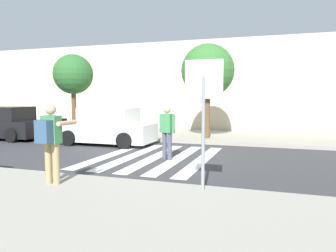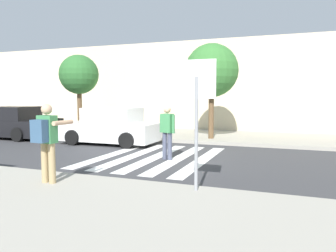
{
  "view_description": "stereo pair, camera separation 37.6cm",
  "coord_description": "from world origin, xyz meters",
  "px_view_note": "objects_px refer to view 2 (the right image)",
  "views": [
    {
      "loc": [
        3.89,
        -9.91,
        2.03
      ],
      "look_at": [
        0.6,
        -0.2,
        1.1
      ],
      "focal_mm": 35.0,
      "sensor_mm": 36.0,
      "label": 1
    },
    {
      "loc": [
        4.25,
        -9.78,
        2.03
      ],
      "look_at": [
        0.6,
        -0.2,
        1.1
      ],
      "focal_mm": 35.0,
      "sensor_mm": 36.0,
      "label": 2
    }
  ],
  "objects_px": {
    "parked_car_white": "(110,127)",
    "street_tree_center": "(212,71)",
    "pedestrian_crossing": "(167,130)",
    "stop_sign": "(197,96)",
    "parked_car_black": "(12,123)",
    "street_tree_west": "(79,75)",
    "photographer_with_backpack": "(47,136)"
  },
  "relations": [
    {
      "from": "stop_sign",
      "to": "parked_car_black",
      "type": "bearing_deg",
      "value": 151.96
    },
    {
      "from": "parked_car_black",
      "to": "street_tree_center",
      "type": "bearing_deg",
      "value": 14.04
    },
    {
      "from": "pedestrian_crossing",
      "to": "street_tree_west",
      "type": "distance_m",
      "value": 8.37
    },
    {
      "from": "stop_sign",
      "to": "street_tree_center",
      "type": "bearing_deg",
      "value": 101.36
    },
    {
      "from": "photographer_with_backpack",
      "to": "parked_car_black",
      "type": "bearing_deg",
      "value": 140.32
    },
    {
      "from": "photographer_with_backpack",
      "to": "parked_car_white",
      "type": "bearing_deg",
      "value": 109.42
    },
    {
      "from": "pedestrian_crossing",
      "to": "parked_car_white",
      "type": "bearing_deg",
      "value": 145.84
    },
    {
      "from": "stop_sign",
      "to": "pedestrian_crossing",
      "type": "relative_size",
      "value": 1.51
    },
    {
      "from": "photographer_with_backpack",
      "to": "pedestrian_crossing",
      "type": "height_order",
      "value": "photographer_with_backpack"
    },
    {
      "from": "photographer_with_backpack",
      "to": "street_tree_center",
      "type": "distance_m",
      "value": 9.14
    },
    {
      "from": "parked_car_black",
      "to": "photographer_with_backpack",
      "type": "bearing_deg",
      "value": -39.68
    },
    {
      "from": "pedestrian_crossing",
      "to": "parked_car_black",
      "type": "relative_size",
      "value": 0.42
    },
    {
      "from": "parked_car_white",
      "to": "parked_car_black",
      "type": "bearing_deg",
      "value": -180.0
    },
    {
      "from": "pedestrian_crossing",
      "to": "stop_sign",
      "type": "bearing_deg",
      "value": -60.56
    },
    {
      "from": "street_tree_west",
      "to": "pedestrian_crossing",
      "type": "bearing_deg",
      "value": -34.65
    },
    {
      "from": "parked_car_white",
      "to": "photographer_with_backpack",
      "type": "bearing_deg",
      "value": -70.58
    },
    {
      "from": "parked_car_black",
      "to": "pedestrian_crossing",
      "type": "bearing_deg",
      "value": -14.79
    },
    {
      "from": "stop_sign",
      "to": "street_tree_west",
      "type": "relative_size",
      "value": 0.65
    },
    {
      "from": "parked_car_white",
      "to": "street_tree_center",
      "type": "relative_size",
      "value": 0.97
    },
    {
      "from": "parked_car_black",
      "to": "street_tree_west",
      "type": "bearing_deg",
      "value": 43.2
    },
    {
      "from": "photographer_with_backpack",
      "to": "parked_car_white",
      "type": "height_order",
      "value": "photographer_with_backpack"
    },
    {
      "from": "photographer_with_backpack",
      "to": "street_tree_center",
      "type": "bearing_deg",
      "value": 80.06
    },
    {
      "from": "stop_sign",
      "to": "parked_car_black",
      "type": "height_order",
      "value": "stop_sign"
    },
    {
      "from": "pedestrian_crossing",
      "to": "street_tree_center",
      "type": "relative_size",
      "value": 0.41
    },
    {
      "from": "stop_sign",
      "to": "photographer_with_backpack",
      "type": "xyz_separation_m",
      "value": [
        -3.18,
        -0.62,
        -0.87
      ]
    },
    {
      "from": "stop_sign",
      "to": "pedestrian_crossing",
      "type": "distance_m",
      "value": 4.11
    },
    {
      "from": "parked_car_white",
      "to": "street_tree_center",
      "type": "xyz_separation_m",
      "value": [
        3.82,
        2.33,
        2.44
      ]
    },
    {
      "from": "pedestrian_crossing",
      "to": "street_tree_center",
      "type": "xyz_separation_m",
      "value": [
        0.31,
        4.71,
        2.19
      ]
    },
    {
      "from": "pedestrian_crossing",
      "to": "parked_car_black",
      "type": "distance_m",
      "value": 9.32
    },
    {
      "from": "stop_sign",
      "to": "street_tree_center",
      "type": "relative_size",
      "value": 0.62
    },
    {
      "from": "photographer_with_backpack",
      "to": "pedestrian_crossing",
      "type": "xyz_separation_m",
      "value": [
        1.23,
        4.08,
        -0.19
      ]
    },
    {
      "from": "parked_car_black",
      "to": "street_tree_west",
      "type": "distance_m",
      "value": 4.03
    }
  ]
}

